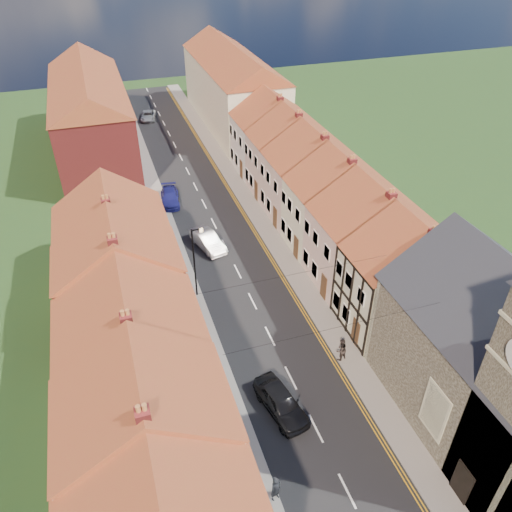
% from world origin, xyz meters
% --- Properties ---
extents(road, '(7.00, 90.00, 0.02)m').
position_xyz_m(road, '(0.00, 30.00, 0.01)').
color(road, black).
rests_on(road, ground).
extents(pavement_left, '(1.80, 90.00, 0.12)m').
position_xyz_m(pavement_left, '(-4.40, 30.00, 0.06)').
color(pavement_left, gray).
rests_on(pavement_left, ground).
extents(pavement_right, '(1.80, 90.00, 0.12)m').
position_xyz_m(pavement_right, '(4.40, 30.00, 0.06)').
color(pavement_right, gray).
rests_on(pavement_right, ground).
extents(church, '(11.25, 14.25, 15.20)m').
position_xyz_m(church, '(9.36, 3.32, 5.88)').
color(church, '#332D24').
rests_on(church, ground).
extents(cottage_r_tudor, '(8.30, 5.20, 9.00)m').
position_xyz_m(cottage_r_tudor, '(9.27, 12.70, 4.47)').
color(cottage_r_tudor, beige).
rests_on(cottage_r_tudor, ground).
extents(cottage_r_white_near, '(8.30, 6.00, 9.00)m').
position_xyz_m(cottage_r_white_near, '(9.30, 18.10, 4.47)').
color(cottage_r_white_near, '#B5978F').
rests_on(cottage_r_white_near, ground).
extents(cottage_r_cream_mid, '(8.30, 5.20, 9.00)m').
position_xyz_m(cottage_r_cream_mid, '(9.30, 23.50, 4.48)').
color(cottage_r_cream_mid, beige).
rests_on(cottage_r_cream_mid, ground).
extents(cottage_r_pink, '(8.30, 6.00, 9.00)m').
position_xyz_m(cottage_r_pink, '(9.30, 28.90, 4.47)').
color(cottage_r_pink, '#B5978F').
rests_on(cottage_r_pink, ground).
extents(cottage_r_white_far, '(8.30, 5.20, 9.00)m').
position_xyz_m(cottage_r_white_far, '(9.30, 34.30, 4.48)').
color(cottage_r_white_far, '#B5978F').
rests_on(cottage_r_white_far, ground).
extents(cottage_r_cream_far, '(8.30, 6.00, 9.00)m').
position_xyz_m(cottage_r_cream_far, '(9.30, 39.70, 4.47)').
color(cottage_r_cream_far, '#ACA9A2').
rests_on(cottage_r_cream_far, ground).
extents(cottage_l_cream, '(8.30, 6.30, 9.10)m').
position_xyz_m(cottage_l_cream, '(-9.30, 5.55, 4.52)').
color(cottage_l_cream, '#ACA9A2').
rests_on(cottage_l_cream, ground).
extents(cottage_l_white, '(8.30, 6.90, 8.80)m').
position_xyz_m(cottage_l_white, '(-9.30, 11.95, 4.37)').
color(cottage_l_white, '#ACA9A2').
rests_on(cottage_l_white, ground).
extents(cottage_l_brick_mid, '(8.30, 5.70, 9.10)m').
position_xyz_m(cottage_l_brick_mid, '(-9.30, 18.05, 4.53)').
color(cottage_l_brick_mid, maroon).
rests_on(cottage_l_brick_mid, ground).
extents(cottage_l_pink, '(8.30, 6.30, 8.80)m').
position_xyz_m(cottage_l_pink, '(-9.30, 23.85, 4.37)').
color(cottage_l_pink, '#B5978F').
rests_on(cottage_l_pink, ground).
extents(block_right_far, '(8.30, 24.20, 10.50)m').
position_xyz_m(block_right_far, '(9.30, 55.00, 5.29)').
color(block_right_far, beige).
rests_on(block_right_far, ground).
extents(block_left_far, '(8.30, 24.20, 10.50)m').
position_xyz_m(block_left_far, '(-9.30, 50.00, 5.29)').
color(block_left_far, maroon).
rests_on(block_left_far, ground).
extents(lamppost, '(0.88, 0.15, 6.00)m').
position_xyz_m(lamppost, '(-3.81, 20.00, 3.54)').
color(lamppost, black).
rests_on(lamppost, pavement_left).
extents(car_near, '(2.60, 4.67, 1.50)m').
position_xyz_m(car_near, '(-1.50, 7.88, 0.75)').
color(car_near, black).
rests_on(car_near, ground).
extents(car_mid, '(2.62, 4.64, 1.45)m').
position_xyz_m(car_mid, '(-1.50, 26.25, 0.72)').
color(car_mid, '#A2A3AA').
rests_on(car_mid, ground).
extents(car_far, '(2.35, 4.60, 1.28)m').
position_xyz_m(car_far, '(-3.20, 35.33, 0.64)').
color(car_far, navy).
rests_on(car_far, ground).
extents(car_distant, '(2.75, 4.40, 1.13)m').
position_xyz_m(car_distant, '(-1.77, 60.10, 0.57)').
color(car_distant, '#A7ACAF').
rests_on(car_distant, ground).
extents(pedestrian_left, '(0.72, 0.59, 1.70)m').
position_xyz_m(pedestrian_left, '(-3.70, 2.78, 0.97)').
color(pedestrian_left, black).
rests_on(pedestrian_left, pavement_left).
extents(pedestrian_right, '(0.97, 0.84, 1.70)m').
position_xyz_m(pedestrian_right, '(3.70, 10.42, 0.97)').
color(pedestrian_right, '#282220').
rests_on(pedestrian_right, pavement_right).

